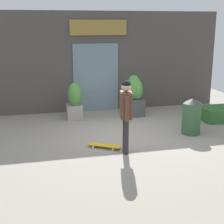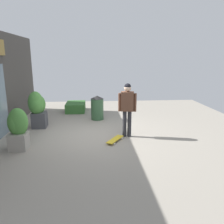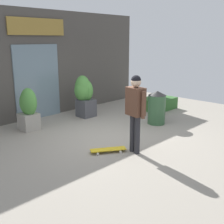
# 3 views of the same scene
# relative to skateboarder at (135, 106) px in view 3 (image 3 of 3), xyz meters

# --- Properties ---
(ground_plane) EXTENTS (12.00, 12.00, 0.00)m
(ground_plane) POSITION_rel_skateboarder_xyz_m (0.24, 1.03, -1.10)
(ground_plane) COLOR gray
(building_facade) EXTENTS (8.73, 0.31, 3.45)m
(building_facade) POSITION_rel_skateboarder_xyz_m (0.23, 4.29, 0.62)
(building_facade) COLOR #4C4742
(building_facade) RESTS_ON ground_plane
(skateboarder) EXTENTS (0.33, 0.59, 1.78)m
(skateboarder) POSITION_rel_skateboarder_xyz_m (0.00, 0.00, 0.00)
(skateboarder) COLOR #28282D
(skateboarder) RESTS_ON ground_plane
(skateboard) EXTENTS (0.81, 0.62, 0.08)m
(skateboard) POSITION_rel_skateboarder_xyz_m (-0.42, 0.43, -1.03)
(skateboard) COLOR gold
(skateboard) RESTS_ON ground_plane
(planter_box_left) EXTENTS (0.61, 0.61, 1.38)m
(planter_box_left) POSITION_rel_skateboarder_xyz_m (1.21, 3.19, -0.31)
(planter_box_left) COLOR #47474C
(planter_box_left) RESTS_ON ground_plane
(planter_box_right) EXTENTS (0.52, 0.57, 1.21)m
(planter_box_right) POSITION_rel_skateboarder_xyz_m (-0.80, 3.25, -0.43)
(planter_box_right) COLOR gray
(planter_box_right) RESTS_ON ground_plane
(trash_bin) EXTENTS (0.54, 0.54, 1.02)m
(trash_bin) POSITION_rel_skateboarder_xyz_m (2.20, 0.96, -0.58)
(trash_bin) COLOR #335938
(trash_bin) RESTS_ON ground_plane
(hedge_ledge) EXTENTS (1.28, 0.90, 0.42)m
(hedge_ledge) POSITION_rel_skateboarder_xyz_m (3.77, 2.00, -0.88)
(hedge_ledge) COLOR #33662D
(hedge_ledge) RESTS_ON ground_plane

